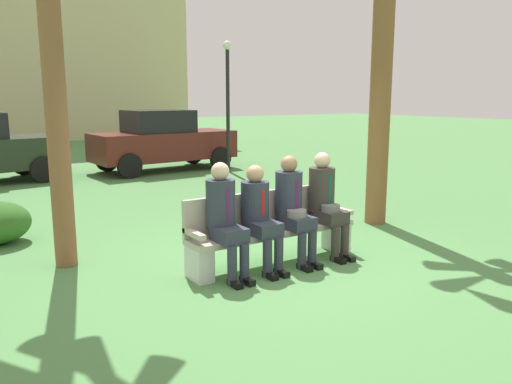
# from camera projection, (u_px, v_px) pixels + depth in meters

# --- Properties ---
(ground_plane) EXTENTS (80.00, 80.00, 0.00)m
(ground_plane) POSITION_uv_depth(u_px,v_px,m) (284.00, 267.00, 6.33)
(ground_plane) COLOR #4E8347
(park_bench) EXTENTS (2.28, 0.44, 0.90)m
(park_bench) POSITION_uv_depth(u_px,v_px,m) (271.00, 229.00, 6.43)
(park_bench) COLOR #B7AD9E
(park_bench) RESTS_ON ground
(seated_man_leftmost) EXTENTS (0.34, 0.72, 1.33)m
(seated_man_leftmost) POSITION_uv_depth(u_px,v_px,m) (224.00, 214.00, 5.86)
(seated_man_leftmost) COLOR #2D3342
(seated_man_leftmost) RESTS_ON ground
(seated_man_centerleft) EXTENTS (0.34, 0.72, 1.26)m
(seated_man_centerleft) POSITION_uv_depth(u_px,v_px,m) (259.00, 212.00, 6.12)
(seated_man_centerleft) COLOR #2D3342
(seated_man_centerleft) RESTS_ON ground
(seated_man_centerright) EXTENTS (0.34, 0.72, 1.34)m
(seated_man_centerright) POSITION_uv_depth(u_px,v_px,m) (293.00, 204.00, 6.39)
(seated_man_centerright) COLOR #2D3342
(seated_man_centerright) RESTS_ON ground
(seated_man_rightmost) EXTENTS (0.34, 0.72, 1.35)m
(seated_man_rightmost) POSITION_uv_depth(u_px,v_px,m) (326.00, 199.00, 6.69)
(seated_man_rightmost) COLOR #38332D
(seated_man_rightmost) RESTS_ON ground
(parked_car_far) EXTENTS (3.98, 1.88, 1.68)m
(parked_car_far) POSITION_uv_depth(u_px,v_px,m) (163.00, 141.00, 14.30)
(parked_car_far) COLOR #591E19
(parked_car_far) RESTS_ON ground
(street_lamp) EXTENTS (0.24, 0.24, 3.50)m
(street_lamp) POSITION_uv_depth(u_px,v_px,m) (228.00, 92.00, 13.86)
(street_lamp) COLOR black
(street_lamp) RESTS_ON ground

